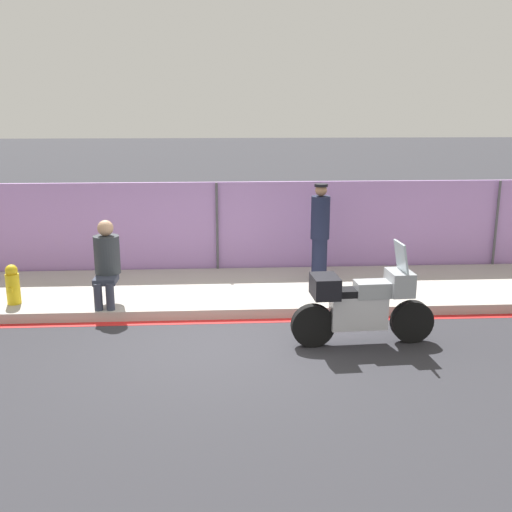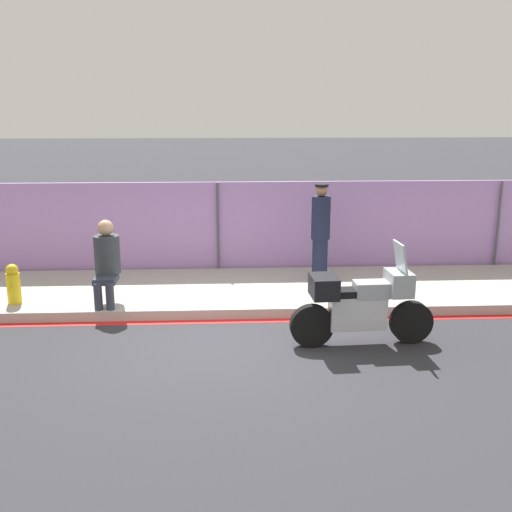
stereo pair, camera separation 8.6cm
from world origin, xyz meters
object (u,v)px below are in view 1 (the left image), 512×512
(fire_hydrant, at_px, (13,285))
(person_seated_on_curb, at_px, (106,258))
(officer_standing, at_px, (320,231))
(motorcycle, at_px, (362,304))

(fire_hydrant, bearing_deg, person_seated_on_curb, -1.41)
(officer_standing, distance_m, fire_hydrant, 5.40)
(person_seated_on_curb, relative_size, fire_hydrant, 2.07)
(motorcycle, height_order, person_seated_on_curb, person_seated_on_curb)
(fire_hydrant, bearing_deg, motorcycle, -17.00)
(motorcycle, relative_size, officer_standing, 1.15)
(motorcycle, height_order, officer_standing, officer_standing)
(officer_standing, distance_m, person_seated_on_curb, 3.88)
(officer_standing, height_order, person_seated_on_curb, officer_standing)
(motorcycle, bearing_deg, person_seated_on_curb, 154.34)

